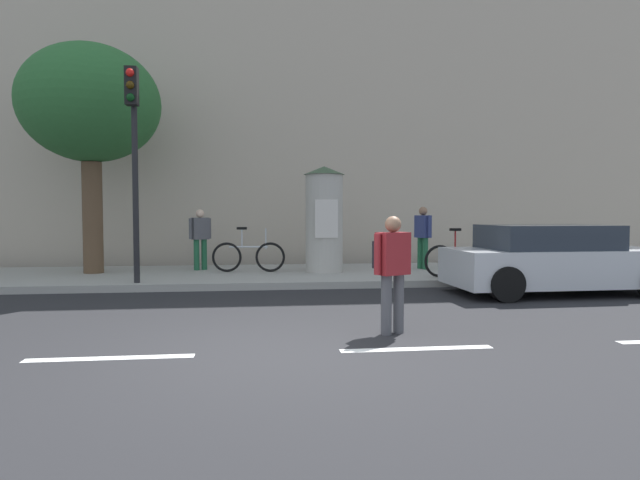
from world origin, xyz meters
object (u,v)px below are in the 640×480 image
at_px(parked_car_silver, 554,260).
at_px(street_tree, 90,106).
at_px(pedestrian_in_dark_shirt, 423,233).
at_px(traffic_light, 133,139).
at_px(bicycle_leaning, 249,256).
at_px(poster_column, 324,218).
at_px(bicycle_upright, 461,259).
at_px(pedestrian_in_light_jacket, 392,264).
at_px(pedestrian_in_red_top, 200,234).

bearing_deg(parked_car_silver, street_tree, 160.22).
bearing_deg(pedestrian_in_dark_shirt, parked_car_silver, -65.79).
bearing_deg(street_tree, parked_car_silver, -19.78).
bearing_deg(traffic_light, bicycle_leaning, 40.07).
height_order(poster_column, bicycle_leaning, poster_column).
distance_m(street_tree, bicycle_leaning, 5.12).
bearing_deg(bicycle_upright, pedestrian_in_dark_shirt, 101.30).
distance_m(pedestrian_in_dark_shirt, bicycle_leaning, 4.45).
bearing_deg(street_tree, poster_column, -3.84).
relative_size(poster_column, bicycle_leaning, 1.45).
bearing_deg(pedestrian_in_light_jacket, parked_car_silver, 37.07).
height_order(traffic_light, pedestrian_in_red_top, traffic_light).
height_order(pedestrian_in_dark_shirt, bicycle_leaning, pedestrian_in_dark_shirt).
bearing_deg(traffic_light, parked_car_silver, -9.43).
xyz_separation_m(street_tree, pedestrian_in_red_top, (2.45, 0.43, -3.06)).
height_order(poster_column, pedestrian_in_light_jacket, poster_column).
bearing_deg(pedestrian_in_dark_shirt, pedestrian_in_red_top, 175.38).
xyz_separation_m(pedestrian_in_red_top, bicycle_upright, (5.98, -2.19, -0.51)).
distance_m(pedestrian_in_dark_shirt, parked_car_silver, 3.80).
xyz_separation_m(street_tree, pedestrian_in_light_jacket, (5.61, -6.50, -3.19)).
distance_m(traffic_light, street_tree, 2.75).
relative_size(traffic_light, street_tree, 0.80).
distance_m(traffic_light, bicycle_upright, 7.45).
bearing_deg(pedestrian_in_light_jacket, poster_column, 91.07).
xyz_separation_m(bicycle_leaning, bicycle_upright, (4.76, -1.55, 0.00)).
bearing_deg(poster_column, pedestrian_in_light_jacket, -88.93).
height_order(poster_column, pedestrian_in_red_top, poster_column).
height_order(street_tree, pedestrian_in_dark_shirt, street_tree).
relative_size(bicycle_leaning, bicycle_upright, 1.00).
height_order(pedestrian_in_dark_shirt, bicycle_upright, pedestrian_in_dark_shirt).
bearing_deg(traffic_light, bicycle_upright, 2.79).
distance_m(bicycle_leaning, parked_car_silver, 6.79).
xyz_separation_m(poster_column, pedestrian_in_light_jacket, (0.11, -6.13, -0.54)).
xyz_separation_m(pedestrian_in_light_jacket, bicycle_leaning, (-1.94, 6.29, -0.37)).
bearing_deg(traffic_light, street_tree, 124.11).
xyz_separation_m(bicycle_upright, parked_car_silver, (1.20, -1.70, 0.12)).
bearing_deg(bicycle_upright, bicycle_leaning, 161.99).
bearing_deg(bicycle_leaning, pedestrian_in_red_top, 152.07).
bearing_deg(poster_column, bicycle_leaning, 175.09).
xyz_separation_m(traffic_light, bicycle_leaning, (2.25, 1.89, -2.51)).
bearing_deg(bicycle_leaning, pedestrian_in_dark_shirt, 2.48).
distance_m(pedestrian_in_dark_shirt, bicycle_upright, 1.85).
bearing_deg(pedestrian_in_light_jacket, bicycle_leaning, 107.16).
bearing_deg(parked_car_silver, bicycle_upright, 125.15).
distance_m(poster_column, parked_car_silver, 5.22).
bearing_deg(street_tree, pedestrian_in_light_jacket, -49.20).
relative_size(street_tree, bicycle_leaning, 3.04).
distance_m(bicycle_leaning, bicycle_upright, 5.00).
relative_size(poster_column, parked_car_silver, 0.61).
bearing_deg(traffic_light, pedestrian_in_dark_shirt, 17.35).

